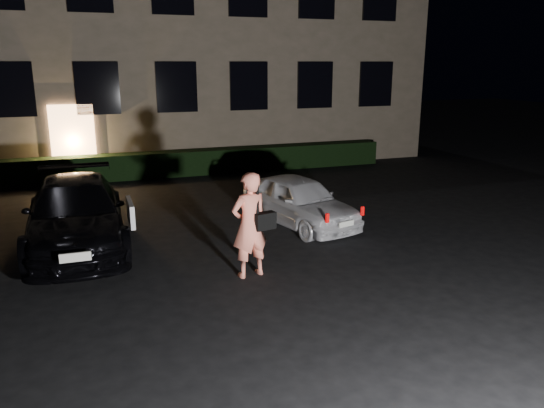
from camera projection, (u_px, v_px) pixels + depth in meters
name	position (u px, v px, depth m)	size (l,w,h in m)	color
ground	(294.00, 294.00, 9.03)	(80.00, 80.00, 0.00)	black
building	(156.00, 6.00, 21.13)	(20.00, 8.11, 12.00)	brown
hedge	(182.00, 163.00, 18.48)	(15.00, 0.70, 0.85)	black
sedan	(76.00, 213.00, 11.28)	(2.11, 5.00, 1.42)	black
hatch	(299.00, 201.00, 12.77)	(2.22, 3.75, 1.20)	silver
man	(250.00, 225.00, 9.57)	(0.88, 0.62, 1.96)	#FF846B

